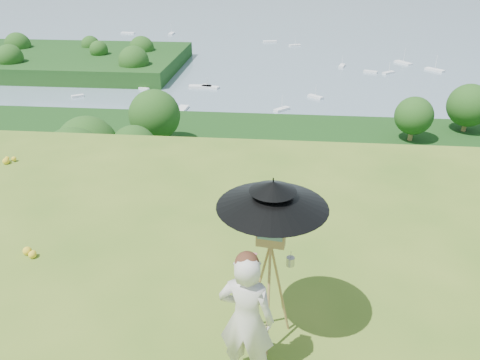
# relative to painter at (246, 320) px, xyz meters

# --- Properties ---
(forest_slope) EXTENTS (140.00, 56.00, 22.00)m
(forest_slope) POSITION_rel_painter_xyz_m (-1.00, 34.79, -29.77)
(forest_slope) COLOR black
(forest_slope) RESTS_ON bay_water
(shoreline_tier) EXTENTS (170.00, 28.00, 8.00)m
(shoreline_tier) POSITION_rel_painter_xyz_m (-1.00, 74.79, -36.77)
(shoreline_tier) COLOR gray
(shoreline_tier) RESTS_ON bay_water
(bay_water) EXTENTS (700.00, 700.00, 0.00)m
(bay_water) POSITION_rel_painter_xyz_m (-1.00, 239.79, -34.77)
(bay_water) COLOR gray
(bay_water) RESTS_ON ground
(peninsula) EXTENTS (90.00, 60.00, 12.00)m
(peninsula) POSITION_rel_painter_xyz_m (-76.00, 154.79, -29.77)
(peninsula) COLOR black
(peninsula) RESTS_ON bay_water
(slope_trees) EXTENTS (110.00, 50.00, 6.00)m
(slope_trees) POSITION_rel_painter_xyz_m (-1.00, 34.79, -15.77)
(slope_trees) COLOR #245318
(slope_trees) RESTS_ON forest_slope
(harbor_town) EXTENTS (110.00, 22.00, 5.00)m
(harbor_town) POSITION_rel_painter_xyz_m (-1.00, 74.79, -30.27)
(harbor_town) COLOR beige
(harbor_town) RESTS_ON shoreline_tier
(moored_boats) EXTENTS (140.00, 140.00, 0.70)m
(moored_boats) POSITION_rel_painter_xyz_m (-13.50, 160.79, -34.42)
(moored_boats) COLOR white
(moored_boats) RESTS_ON bay_water
(painter) EXTENTS (0.62, 0.46, 1.55)m
(painter) POSITION_rel_painter_xyz_m (0.00, 0.00, 0.00)
(painter) COLOR silver
(painter) RESTS_ON ground
(field_easel) EXTENTS (0.68, 0.68, 1.58)m
(field_easel) POSITION_rel_painter_xyz_m (0.20, 0.58, 0.02)
(field_easel) COLOR #A67C45
(field_easel) RESTS_ON ground
(sun_umbrella) EXTENTS (1.35, 1.35, 0.74)m
(sun_umbrella) POSITION_rel_painter_xyz_m (0.21, 0.61, 0.90)
(sun_umbrella) COLOR black
(sun_umbrella) RESTS_ON field_easel
(painter_cap) EXTENTS (0.27, 0.30, 0.10)m
(painter_cap) POSITION_rel_painter_xyz_m (0.00, 0.00, 0.73)
(painter_cap) COLOR #C66C70
(painter_cap) RESTS_ON painter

